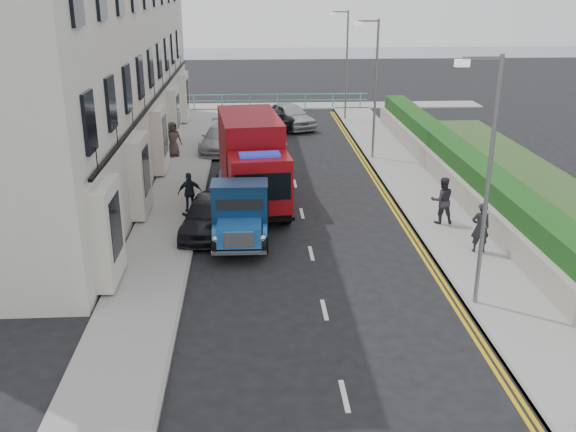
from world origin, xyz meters
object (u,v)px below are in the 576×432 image
(lamp_near, at_px, (485,171))
(parked_car_front, at_px, (208,215))
(red_lorry, at_px, (252,159))
(lamp_far, at_px, (345,59))
(bedford_lorry, at_px, (240,216))
(lamp_mid, at_px, (373,82))
(pedestrian_east_near, at_px, (480,227))

(lamp_near, distance_m, parked_car_front, 10.41)
(red_lorry, xyz_separation_m, parked_car_front, (-1.66, -3.42, -1.18))
(lamp_near, height_order, lamp_far, same)
(red_lorry, bearing_deg, bedford_lorry, -101.51)
(lamp_near, distance_m, lamp_mid, 16.00)
(lamp_near, bearing_deg, red_lorry, 122.77)
(parked_car_front, relative_size, pedestrian_east_near, 2.37)
(lamp_near, relative_size, parked_car_front, 1.72)
(lamp_far, height_order, pedestrian_east_near, lamp_far)
(red_lorry, relative_size, pedestrian_east_near, 4.03)
(lamp_near, height_order, lamp_mid, same)
(parked_car_front, bearing_deg, lamp_near, -30.99)
(lamp_near, height_order, pedestrian_east_near, lamp_near)
(lamp_near, relative_size, bedford_lorry, 1.44)
(lamp_mid, bearing_deg, red_lorry, -133.31)
(red_lorry, distance_m, parked_car_front, 3.98)
(lamp_far, distance_m, pedestrian_east_near, 22.67)
(lamp_far, bearing_deg, parked_car_front, -111.33)
(bedford_lorry, height_order, pedestrian_east_near, bedford_lorry)
(pedestrian_east_near, bearing_deg, lamp_near, 68.93)
(bedford_lorry, bearing_deg, pedestrian_east_near, -8.87)
(red_lorry, relative_size, parked_car_front, 1.70)
(red_lorry, bearing_deg, lamp_mid, 40.76)
(bedford_lorry, relative_size, pedestrian_east_near, 2.83)
(pedestrian_east_near, bearing_deg, red_lorry, -37.40)
(parked_car_front, bearing_deg, lamp_far, 75.71)
(pedestrian_east_near, bearing_deg, parked_car_front, -14.49)
(red_lorry, distance_m, pedestrian_east_near, 9.65)
(lamp_near, xyz_separation_m, lamp_far, (0.00, 26.00, 0.00))
(lamp_far, xyz_separation_m, red_lorry, (-6.12, -16.49, -2.12))
(pedestrian_east_near, bearing_deg, lamp_far, -85.58)
(bedford_lorry, bearing_deg, lamp_mid, 60.22)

